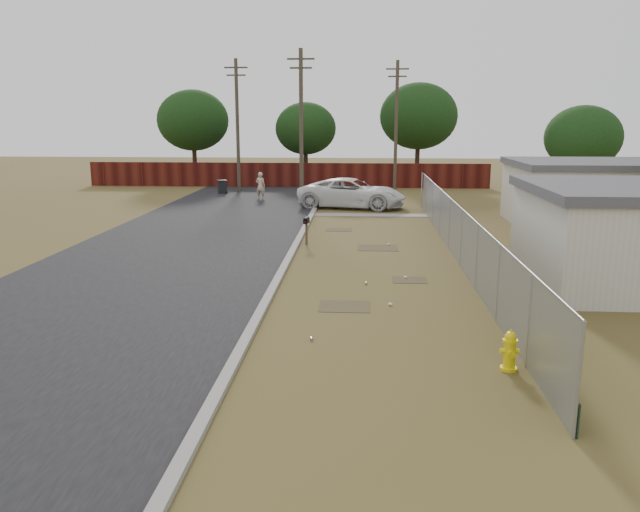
# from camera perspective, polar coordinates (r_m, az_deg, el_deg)

# --- Properties ---
(ground) EXTENTS (120.00, 120.00, 0.00)m
(ground) POSITION_cam_1_polar(r_m,az_deg,el_deg) (22.04, 4.71, -0.84)
(ground) COLOR brown
(ground) RESTS_ON ground
(street) EXTENTS (15.10, 60.00, 0.12)m
(street) POSITION_cam_1_polar(r_m,az_deg,el_deg) (30.60, -8.27, 2.88)
(street) COLOR black
(street) RESTS_ON ground
(chainlink_fence) EXTENTS (0.10, 27.06, 2.02)m
(chainlink_fence) POSITION_cam_1_polar(r_m,az_deg,el_deg) (23.14, 12.46, 1.57)
(chainlink_fence) COLOR gray
(chainlink_fence) RESTS_ON ground
(privacy_fence) EXTENTS (30.00, 0.12, 1.80)m
(privacy_fence) POSITION_cam_1_polar(r_m,az_deg,el_deg) (46.97, -3.08, 7.41)
(privacy_fence) COLOR #4E1810
(privacy_fence) RESTS_ON ground
(utility_poles) EXTENTS (12.60, 8.24, 9.00)m
(utility_poles) POSITION_cam_1_polar(r_m,az_deg,el_deg) (42.24, -0.65, 12.01)
(utility_poles) COLOR #433A2C
(utility_poles) RESTS_ON ground
(houses) EXTENTS (9.30, 17.24, 3.10)m
(houses) POSITION_cam_1_polar(r_m,az_deg,el_deg) (26.79, 25.94, 3.72)
(houses) COLOR beige
(houses) RESTS_ON ground
(horizon_trees) EXTENTS (33.32, 31.94, 7.78)m
(horizon_trees) POSITION_cam_1_polar(r_m,az_deg,el_deg) (45.02, 5.50, 11.90)
(horizon_trees) COLOR #352518
(horizon_trees) RESTS_ON ground
(fire_hydrant) EXTENTS (0.39, 0.38, 0.87)m
(fire_hydrant) POSITION_cam_1_polar(r_m,az_deg,el_deg) (13.47, 16.95, -8.34)
(fire_hydrant) COLOR yellow
(fire_hydrant) RESTS_ON ground
(mailbox) EXTENTS (0.24, 0.50, 1.13)m
(mailbox) POSITION_cam_1_polar(r_m,az_deg,el_deg) (25.39, -1.25, 3.04)
(mailbox) COLOR brown
(mailbox) RESTS_ON ground
(pickup_truck) EXTENTS (6.54, 3.94, 1.70)m
(pickup_truck) POSITION_cam_1_polar(r_m,az_deg,el_deg) (36.01, 2.95, 5.77)
(pickup_truck) COLOR silver
(pickup_truck) RESTS_ON ground
(pedestrian) EXTENTS (0.71, 0.56, 1.72)m
(pedestrian) POSITION_cam_1_polar(r_m,az_deg,el_deg) (39.96, -5.46, 6.41)
(pedestrian) COLOR #BEA78C
(pedestrian) RESTS_ON ground
(trash_bin) EXTENTS (0.80, 0.78, 0.92)m
(trash_bin) POSITION_cam_1_polar(r_m,az_deg,el_deg) (43.40, -8.93, 6.29)
(trash_bin) COLOR black
(trash_bin) RESTS_ON ground
(scattered_litter) EXTENTS (2.69, 11.39, 0.07)m
(scattered_litter) POSITION_cam_1_polar(r_m,az_deg,el_deg) (19.44, 5.17, -2.54)
(scattered_litter) COLOR silver
(scattered_litter) RESTS_ON ground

